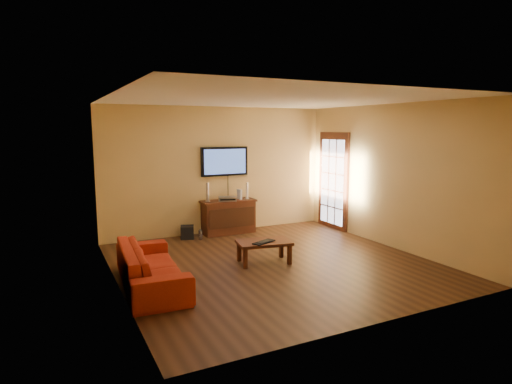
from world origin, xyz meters
TOP-DOWN VIEW (x-y plane):
  - ground_plane at (0.00, 0.00)m, footprint 5.00×5.00m
  - room_walls at (0.00, 0.62)m, footprint 5.00×5.00m
  - french_door at (2.46, 1.70)m, footprint 0.07×1.02m
  - media_console at (0.14, 2.27)m, footprint 1.18×0.45m
  - television at (0.14, 2.45)m, footprint 1.06×0.08m
  - coffee_table at (-0.13, 0.11)m, footprint 0.96×0.68m
  - sofa at (-2.07, -0.12)m, footprint 0.73×2.05m
  - speaker_left at (-0.32, 2.30)m, footprint 0.11×0.11m
  - speaker_right at (0.58, 2.27)m, footprint 0.10×0.10m
  - av_receiver at (0.10, 2.22)m, footprint 0.44×0.38m
  - game_console at (0.41, 2.29)m, footprint 0.07×0.16m
  - subwoofer at (-0.80, 2.23)m, footprint 0.33×0.33m
  - bottle at (-0.59, 2.01)m, footprint 0.08×0.08m
  - keyboard at (-0.18, 0.02)m, footprint 0.45×0.31m

SIDE VIEW (x-z plane):
  - ground_plane at x=0.00m, z-range 0.00..0.00m
  - bottle at x=-0.59m, z-range -0.01..0.21m
  - subwoofer at x=-0.80m, z-range 0.00..0.26m
  - coffee_table at x=-0.13m, z-range 0.13..0.51m
  - media_console at x=0.14m, z-range 0.00..0.73m
  - keyboard at x=-0.18m, z-range 0.37..0.40m
  - sofa at x=-2.07m, z-range 0.00..0.79m
  - av_receiver at x=0.10m, z-range 0.72..0.81m
  - game_console at x=0.41m, z-range 0.72..0.94m
  - speaker_right at x=0.58m, z-range 0.71..1.07m
  - speaker_left at x=-0.32m, z-range 0.71..1.10m
  - french_door at x=2.46m, z-range -0.06..2.16m
  - television at x=0.14m, z-range 1.23..1.85m
  - room_walls at x=0.00m, z-range -0.81..4.19m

